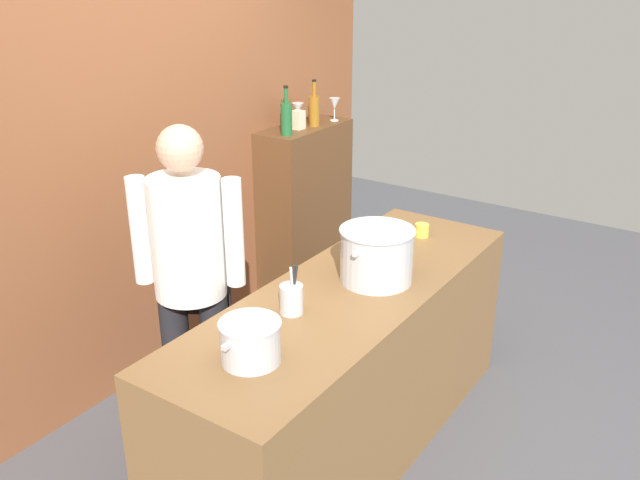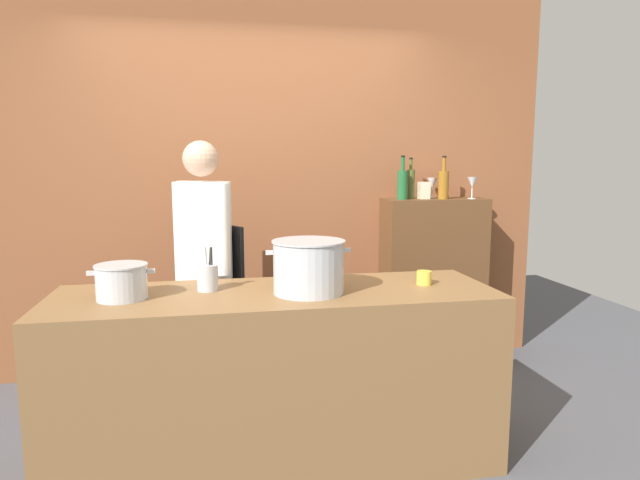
% 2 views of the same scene
% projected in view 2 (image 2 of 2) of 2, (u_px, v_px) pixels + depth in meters
% --- Properties ---
extents(ground_plane, '(8.00, 8.00, 0.00)m').
position_uv_depth(ground_plane, '(279.00, 461.00, 2.84)').
color(ground_plane, '#4C4C51').
extents(brick_back_panel, '(4.40, 0.10, 3.00)m').
position_uv_depth(brick_back_panel, '(254.00, 167.00, 3.99)').
color(brick_back_panel, brown).
rests_on(brick_back_panel, ground_plane).
extents(prep_counter, '(2.19, 0.70, 0.90)m').
position_uv_depth(prep_counter, '(278.00, 378.00, 2.78)').
color(prep_counter, brown).
rests_on(prep_counter, ground_plane).
extents(bar_cabinet, '(0.76, 0.32, 1.26)m').
position_uv_depth(bar_cabinet, '(432.00, 282.00, 4.16)').
color(bar_cabinet, brown).
rests_on(bar_cabinet, ground_plane).
extents(chef, '(0.41, 0.47, 1.66)m').
position_uv_depth(chef, '(204.00, 258.00, 3.28)').
color(chef, black).
rests_on(chef, ground_plane).
extents(stockpot_large, '(0.42, 0.36, 0.26)m').
position_uv_depth(stockpot_large, '(309.00, 267.00, 2.67)').
color(stockpot_large, '#B7BABF').
rests_on(stockpot_large, prep_counter).
extents(stockpot_small, '(0.30, 0.24, 0.16)m').
position_uv_depth(stockpot_small, '(122.00, 282.00, 2.56)').
color(stockpot_small, '#B7BABF').
rests_on(stockpot_small, prep_counter).
extents(utensil_crock, '(0.10, 0.10, 0.22)m').
position_uv_depth(utensil_crock, '(208.00, 277.00, 2.73)').
color(utensil_crock, '#B7BABF').
rests_on(utensil_crock, prep_counter).
extents(butter_jar, '(0.08, 0.08, 0.07)m').
position_uv_depth(butter_jar, '(424.00, 278.00, 2.86)').
color(butter_jar, yellow).
rests_on(butter_jar, prep_counter).
extents(wine_bottle_amber, '(0.08, 0.08, 0.31)m').
position_uv_depth(wine_bottle_amber, '(443.00, 184.00, 4.00)').
color(wine_bottle_amber, '#8C5919').
rests_on(wine_bottle_amber, bar_cabinet).
extents(wine_bottle_green, '(0.07, 0.07, 0.32)m').
position_uv_depth(wine_bottle_green, '(402.00, 184.00, 3.94)').
color(wine_bottle_green, '#1E592D').
rests_on(wine_bottle_green, bar_cabinet).
extents(wine_bottle_olive, '(0.06, 0.06, 0.30)m').
position_uv_depth(wine_bottle_olive, '(410.00, 183.00, 4.03)').
color(wine_bottle_olive, '#475123').
rests_on(wine_bottle_olive, bar_cabinet).
extents(wine_glass_tall, '(0.08, 0.08, 0.15)m').
position_uv_depth(wine_glass_tall, '(432.00, 184.00, 4.10)').
color(wine_glass_tall, silver).
rests_on(wine_glass_tall, bar_cabinet).
extents(wine_glass_short, '(0.08, 0.08, 0.16)m').
position_uv_depth(wine_glass_short, '(472.00, 183.00, 4.02)').
color(wine_glass_short, silver).
rests_on(wine_glass_short, bar_cabinet).
extents(spice_tin_cream, '(0.08, 0.08, 0.12)m').
position_uv_depth(spice_tin_cream, '(424.00, 190.00, 4.02)').
color(spice_tin_cream, beige).
rests_on(spice_tin_cream, bar_cabinet).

